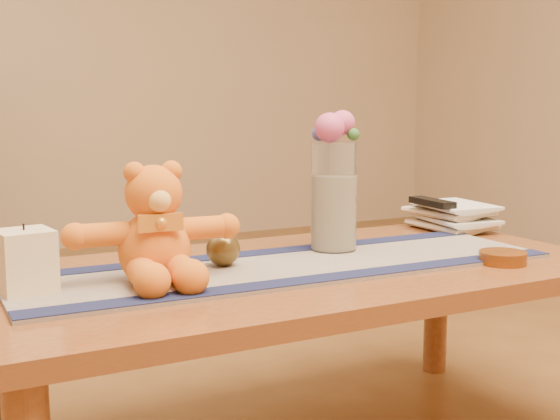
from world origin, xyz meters
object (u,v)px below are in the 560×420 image
book_bottom (429,228)px  pillar_candle (25,261)px  teddy_bear (154,224)px  amber_dish (503,258)px  glass_vase (334,196)px  tv_remote (432,202)px  bronze_ball (223,249)px

book_bottom → pillar_candle: bearing=-171.0°
teddy_bear → amber_dish: size_ratio=3.11×
glass_vase → tv_remote: glass_vase is taller
pillar_candle → tv_remote: size_ratio=0.73×
teddy_bear → tv_remote: teddy_bear is taller
teddy_bear → bronze_ball: bearing=21.4°
teddy_bear → glass_vase: (0.48, 0.09, 0.02)m
teddy_bear → tv_remote: (0.87, 0.20, -0.04)m
glass_vase → amber_dish: glass_vase is taller
bronze_ball → book_bottom: (0.70, 0.16, -0.03)m
pillar_candle → book_bottom: (1.12, 0.18, -0.06)m
glass_vase → bronze_ball: bearing=-172.9°
pillar_candle → bronze_ball: (0.42, 0.02, -0.02)m
bronze_ball → tv_remote: (0.70, 0.15, 0.04)m
bronze_ball → book_bottom: size_ratio=0.34×
bronze_ball → book_bottom: bronze_ball is taller
amber_dish → teddy_bear: bearing=165.4°
teddy_bear → pillar_candle: bearing=179.1°
glass_vase → book_bottom: (0.39, 0.12, -0.13)m
bronze_ball → tv_remote: bearing=12.0°
pillar_candle → bronze_ball: pillar_candle is taller
book_bottom → amber_dish: 0.42m
glass_vase → pillar_candle: bearing=-175.0°
teddy_bear → tv_remote: size_ratio=2.08×
glass_vase → amber_dish: (0.27, -0.28, -0.12)m
pillar_candle → amber_dish: size_ratio=1.10×
pillar_candle → glass_vase: glass_vase is taller
pillar_candle → glass_vase: 0.73m
tv_remote → teddy_bear: bearing=-164.5°
pillar_candle → tv_remote: (1.12, 0.17, 0.02)m
bronze_ball → glass_vase: bearing=7.1°
tv_remote → amber_dish: bearing=-104.3°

